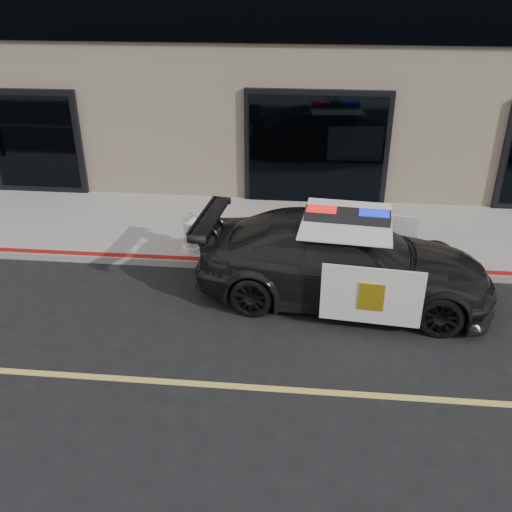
{
  "coord_description": "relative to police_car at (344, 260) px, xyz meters",
  "views": [
    {
      "loc": [
        -1.12,
        -6.39,
        5.5
      ],
      "look_at": [
        -1.97,
        2.2,
        1.0
      ],
      "focal_mm": 40.0,
      "sensor_mm": 36.0,
      "label": 1
    }
  ],
  "objects": [
    {
      "name": "sidewalk_n",
      "position": [
        0.45,
        2.61,
        -0.69
      ],
      "size": [
        60.0,
        3.5,
        0.15
      ],
      "primitive_type": "cube",
      "color": "gray",
      "rests_on": "ground"
    },
    {
      "name": "fire_hydrant",
      "position": [
        -3.05,
        1.3,
        -0.22
      ],
      "size": [
        0.38,
        0.53,
        0.85
      ],
      "color": "white",
      "rests_on": "sidewalk_n"
    },
    {
      "name": "police_car",
      "position": [
        0.0,
        0.0,
        0.0
      ],
      "size": [
        3.13,
        5.63,
        1.71
      ],
      "color": "black",
      "rests_on": "ground"
    },
    {
      "name": "ground",
      "position": [
        0.45,
        -2.64,
        -0.77
      ],
      "size": [
        120.0,
        120.0,
        0.0
      ],
      "primitive_type": "plane",
      "color": "black",
      "rests_on": "ground"
    }
  ]
}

